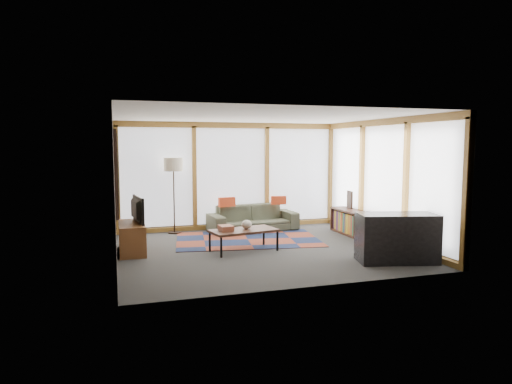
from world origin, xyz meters
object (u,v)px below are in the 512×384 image
object	(u,v)px
sofa	(253,218)
floor_lamp	(174,196)
coffee_table	(244,240)
television	(134,210)
bookshelf	(362,226)
bar_counter	(397,238)
tv_console	(132,238)

from	to	relation	value
sofa	floor_lamp	bearing A→B (deg)	166.57
sofa	floor_lamp	xyz separation A→B (m)	(-1.84, 0.26, 0.57)
coffee_table	television	size ratio (longest dim) A/B	1.44
bookshelf	bar_counter	distance (m)	2.03
sofa	television	size ratio (longest dim) A/B	2.40
bookshelf	tv_console	world-z (taller)	tv_console
tv_console	television	xyz separation A→B (m)	(0.04, 0.02, 0.54)
coffee_table	bar_counter	size ratio (longest dim) A/B	0.94
sofa	tv_console	size ratio (longest dim) A/B	1.86
floor_lamp	coffee_table	bearing A→B (deg)	-64.64
television	bar_counter	size ratio (longest dim) A/B	0.65
sofa	bookshelf	world-z (taller)	sofa
floor_lamp	bar_counter	world-z (taller)	floor_lamp
floor_lamp	bar_counter	xyz separation A→B (m)	(3.41, -3.82, -0.45)
tv_console	television	distance (m)	0.54
coffee_table	bar_counter	xyz separation A→B (m)	(2.35, -1.59, 0.22)
floor_lamp	bookshelf	distance (m)	4.33
tv_console	bar_counter	world-z (taller)	bar_counter
coffee_table	bar_counter	world-z (taller)	bar_counter
bar_counter	tv_console	bearing A→B (deg)	168.62
coffee_table	bookshelf	size ratio (longest dim) A/B	0.56
sofa	floor_lamp	world-z (taller)	floor_lamp
bookshelf	sofa	bearing A→B (deg)	142.00
television	sofa	bearing A→B (deg)	-71.66
television	bookshelf	bearing A→B (deg)	-100.44
tv_console	television	bearing A→B (deg)	28.61
coffee_table	tv_console	bearing A→B (deg)	165.88
floor_lamp	television	xyz separation A→B (m)	(-0.98, -1.68, -0.06)
sofa	coffee_table	bearing A→B (deg)	-117.20
sofa	television	bearing A→B (deg)	-158.67
television	bar_counter	distance (m)	4.89
bookshelf	television	xyz separation A→B (m)	(-4.85, 0.16, 0.54)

